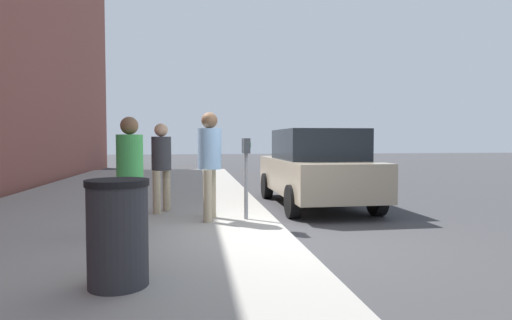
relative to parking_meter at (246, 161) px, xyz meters
name	(u,v)px	position (x,y,z in m)	size (l,w,h in m)	color
ground_plane	(289,241)	(-1.10, -0.53, -1.17)	(80.00, 80.00, 0.00)	#38383A
sidewalk_slab	(81,244)	(-1.10, 2.47, -1.09)	(28.00, 6.00, 0.15)	gray
parking_meter	(246,161)	(0.00, 0.00, 0.00)	(0.36, 0.12, 1.41)	gray
pedestrian_at_meter	(210,156)	(0.02, 0.63, 0.09)	(0.55, 0.40, 1.85)	tan
pedestrian_bystander	(130,167)	(-1.06, 1.80, -0.02)	(0.49, 0.37, 1.71)	#191E4C
parking_officer	(161,161)	(0.93, 1.51, -0.03)	(0.48, 0.37, 1.70)	tan
parked_sedan_near	(316,168)	(2.13, -1.88, -0.27)	(4.41, 1.99, 1.77)	gray
trash_bin	(118,233)	(-3.18, 1.60, -0.51)	(0.59, 0.59, 1.01)	#2D2D33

